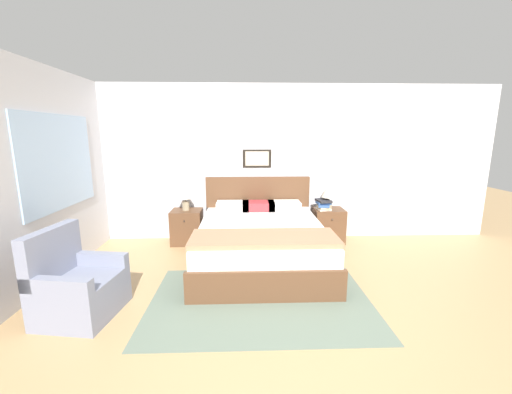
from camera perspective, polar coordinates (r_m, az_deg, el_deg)
name	(u,v)px	position (r m, az deg, el deg)	size (l,w,h in m)	color
ground_plane	(286,335)	(3.12, 5.39, -23.76)	(16.00, 16.00, 0.00)	tan
wall_back	(266,163)	(5.36, 1.78, 6.14)	(7.82, 0.09, 2.60)	silver
wall_left	(51,174)	(4.61, -33.21, 3.48)	(0.08, 5.17, 2.60)	silver
area_rug_main	(261,301)	(3.61, 0.84, -18.30)	(2.39, 1.61, 0.01)	slate
bed	(261,241)	(4.44, 0.89, -8.06)	(1.75, 2.17, 1.09)	brown
armchair	(77,287)	(3.71, -29.79, -14.01)	(0.75, 0.80, 0.89)	gray
nightstand_near_window	(187,227)	(5.35, -12.43, -5.29)	(0.49, 0.45, 0.56)	brown
nightstand_by_door	(328,225)	(5.44, 13.00, -5.01)	(0.49, 0.45, 0.56)	brown
table_lamp_near_window	(185,192)	(5.21, -12.75, 0.87)	(0.26, 0.26, 0.45)	gray
table_lamp_by_door	(329,191)	(5.31, 13.15, 1.04)	(0.26, 0.26, 0.45)	gray
book_thick_bottom	(323,209)	(5.30, 12.10, -2.12)	(0.24, 0.26, 0.03)	silver
book_hardcover_middle	(323,207)	(5.29, 12.12, -1.82)	(0.17, 0.27, 0.03)	beige
book_novel_upper	(323,205)	(5.29, 12.13, -1.43)	(0.21, 0.29, 0.04)	#335693
book_slim_near_top	(323,203)	(5.28, 12.15, -1.03)	(0.23, 0.22, 0.04)	#335693
book_paperback_top	(323,201)	(5.27, 12.17, -0.65)	(0.24, 0.31, 0.03)	#232328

